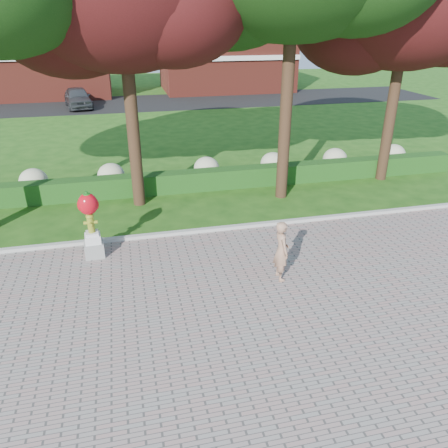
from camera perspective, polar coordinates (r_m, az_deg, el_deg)
name	(u,v)px	position (r m, az deg, el deg)	size (l,w,h in m)	color
ground	(228,281)	(11.84, 0.52, -7.42)	(100.00, 100.00, 0.00)	#1C4A12
walkway	(278,392)	(8.86, 7.08, -20.99)	(40.00, 14.00, 0.04)	gray
curb	(206,230)	(14.36, -2.31, -0.84)	(40.00, 0.18, 0.15)	#ADADA5
lawn_hedge	(187,181)	(17.88, -4.82, 5.61)	(24.00, 0.70, 0.80)	#1D3F12
hydrangea_row	(197,169)	(18.85, -3.58, 7.18)	(20.10, 1.10, 0.99)	#ADAF86
street	(149,103)	(38.28, -9.82, 15.35)	(50.00, 8.00, 0.02)	black
building_left	(25,55)	(44.43, -24.55, 19.47)	(14.00, 8.00, 7.00)	maroon
building_right	(225,55)	(45.00, 0.16, 21.23)	(12.00, 8.00, 6.40)	maroon
tree_far_right	(405,1)	(19.51, 22.61, 25.27)	(7.88, 6.72, 10.21)	black
hydrant_sculpture	(91,223)	(13.03, -17.03, 0.16)	(0.59, 0.58, 2.02)	gray
woman	(281,251)	(11.56, 7.51, -3.48)	(0.61, 0.40, 1.67)	#A4775D
parked_car	(78,97)	(37.23, -18.56, 15.40)	(1.83, 4.55, 1.55)	#393C40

